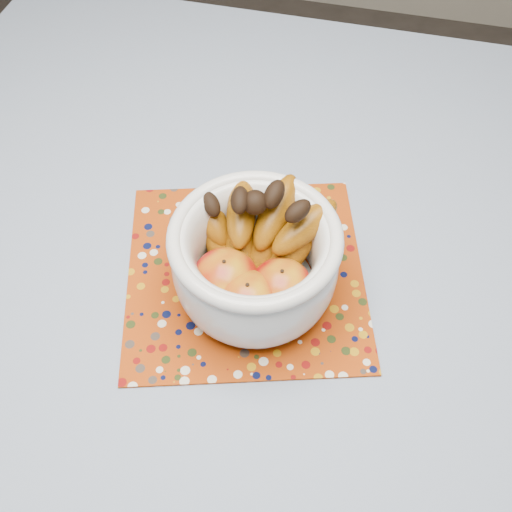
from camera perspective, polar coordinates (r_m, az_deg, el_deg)
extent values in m
plane|color=#2D2826|center=(1.57, -1.13, -17.15)|extent=(4.00, 4.00, 0.00)
cube|color=brown|center=(0.91, -1.85, -1.99)|extent=(1.20, 1.20, 0.04)
cylinder|color=brown|center=(1.67, -14.70, 9.08)|extent=(0.06, 0.06, 0.71)
cylinder|color=brown|center=(1.57, 22.94, 2.19)|extent=(0.06, 0.06, 0.71)
cube|color=slate|center=(0.89, -1.90, -1.09)|extent=(1.32, 1.32, 0.01)
cube|color=#953208|center=(0.88, -1.01, -1.66)|extent=(0.43, 0.43, 0.00)
cylinder|color=silver|center=(0.85, -0.08, -3.18)|extent=(0.11, 0.11, 0.01)
cylinder|color=silver|center=(0.84, -0.08, -2.76)|extent=(0.17, 0.17, 0.01)
torus|color=silver|center=(0.75, -0.09, 1.84)|extent=(0.22, 0.22, 0.02)
ellipsoid|color=#7D0507|center=(0.79, -2.94, -2.25)|extent=(0.09, 0.09, 0.08)
ellipsoid|color=#7D0507|center=(0.79, 2.40, -3.05)|extent=(0.08, 0.08, 0.08)
ellipsoid|color=#7D0507|center=(0.78, -0.79, -4.38)|extent=(0.09, 0.09, 0.08)
sphere|color=black|center=(0.77, -0.10, 5.13)|extent=(0.03, 0.03, 0.03)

